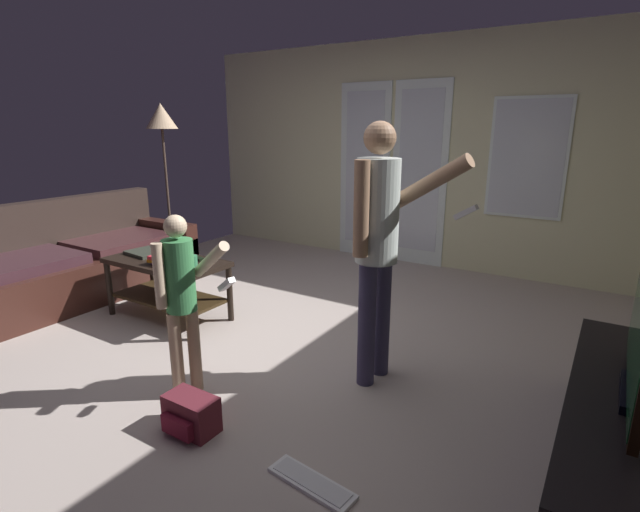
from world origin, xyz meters
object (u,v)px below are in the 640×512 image
at_px(loose_keyboard, 312,483).
at_px(laptop_closed, 146,252).
at_px(person_child, 182,291).
at_px(floor_lamp, 162,124).
at_px(person_adult, 379,233).
at_px(backpack, 190,414).
at_px(cup_near_edge, 192,262).
at_px(book_stack, 162,260).
at_px(coffee_table, 167,276).
at_px(tv_remote_black, 197,258).
at_px(tv_stand, 621,442).
at_px(leather_couch, 72,266).

xyz_separation_m(loose_keyboard, laptop_closed, (-2.41, 1.04, 0.52)).
distance_m(person_child, floor_lamp, 3.48).
relative_size(person_adult, backpack, 5.60).
height_order(backpack, laptop_closed, laptop_closed).
distance_m(cup_near_edge, book_stack, 0.29).
distance_m(floor_lamp, cup_near_edge, 2.60).
height_order(person_adult, laptop_closed, person_adult).
xyz_separation_m(coffee_table, backpack, (1.34, -1.02, -0.27)).
distance_m(floor_lamp, laptop_closed, 2.12).
height_order(floor_lamp, loose_keyboard, floor_lamp).
bearing_deg(person_adult, person_child, -138.98).
relative_size(coffee_table, loose_keyboard, 2.30).
bearing_deg(person_adult, loose_keyboard, -80.22).
bearing_deg(backpack, tv_remote_black, 134.12).
xyz_separation_m(coffee_table, tv_stand, (3.28, -0.27, -0.15)).
bearing_deg(backpack, floor_lamp, 140.39).
bearing_deg(floor_lamp, backpack, -39.61).
xyz_separation_m(tv_stand, person_child, (-2.23, -0.49, 0.44)).
relative_size(backpack, laptop_closed, 0.93).
bearing_deg(tv_remote_black, floor_lamp, 159.12).
height_order(leather_couch, backpack, leather_couch).
height_order(floor_lamp, cup_near_edge, floor_lamp).
height_order(leather_couch, floor_lamp, floor_lamp).
xyz_separation_m(person_adult, laptop_closed, (-2.23, 0.02, -0.45)).
relative_size(person_adult, cup_near_edge, 15.52).
xyz_separation_m(backpack, loose_keyboard, (0.77, 0.01, -0.09)).
xyz_separation_m(person_adult, person_child, (-0.89, -0.77, -0.30)).
height_order(coffee_table, floor_lamp, floor_lamp).
bearing_deg(cup_near_edge, coffee_table, 171.35).
bearing_deg(tv_remote_black, backpack, -31.96).
bearing_deg(laptop_closed, person_child, -24.21).
distance_m(person_adult, person_child, 1.21).
bearing_deg(tv_stand, tv_remote_black, 172.24).
xyz_separation_m(person_child, loose_keyboard, (1.06, -0.25, -0.66)).
bearing_deg(person_child, tv_remote_black, 132.74).
relative_size(floor_lamp, laptop_closed, 5.94).
xyz_separation_m(leather_couch, backpack, (2.56, -0.90, -0.20)).
xyz_separation_m(leather_couch, floor_lamp, (-0.32, 1.48, 1.32)).
bearing_deg(floor_lamp, book_stack, -42.10).
bearing_deg(backpack, cup_near_edge, 135.17).
distance_m(floor_lamp, book_stack, 2.43).
height_order(person_adult, floor_lamp, floor_lamp).
xyz_separation_m(person_adult, loose_keyboard, (0.18, -1.02, -0.96)).
distance_m(person_adult, cup_near_edge, 1.61).
bearing_deg(leather_couch, loose_keyboard, -14.96).
height_order(leather_couch, person_adult, person_adult).
height_order(coffee_table, tv_stand, coffee_table).
distance_m(leather_couch, loose_keyboard, 3.46).
bearing_deg(backpack, book_stack, 143.86).
bearing_deg(person_adult, cup_near_edge, -177.53).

